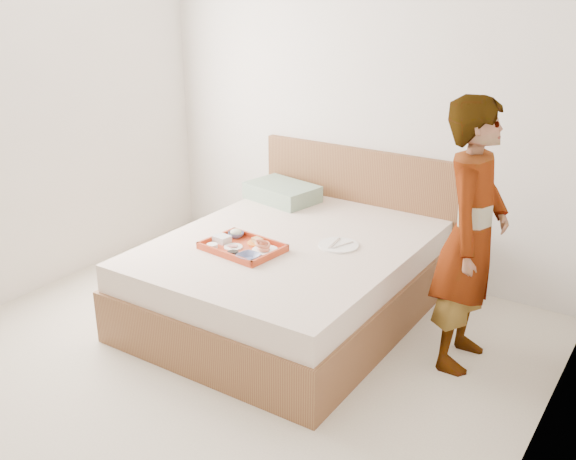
% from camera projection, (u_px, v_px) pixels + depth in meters
% --- Properties ---
extents(ground, '(3.50, 4.00, 0.01)m').
position_uv_depth(ground, '(194.00, 381.00, 3.75)').
color(ground, beige).
rests_on(ground, ground).
extents(wall_back, '(3.50, 0.01, 2.60)m').
position_uv_depth(wall_back, '(363.00, 101.00, 4.84)').
color(wall_back, silver).
rests_on(wall_back, ground).
extents(wall_right, '(0.01, 4.00, 2.60)m').
position_uv_depth(wall_right, '(541.00, 231.00, 2.39)').
color(wall_right, silver).
rests_on(wall_right, ground).
extents(bed, '(1.65, 2.00, 0.53)m').
position_uv_depth(bed, '(290.00, 277.00, 4.43)').
color(bed, brown).
rests_on(bed, ground).
extents(headboard, '(1.65, 0.06, 0.95)m').
position_uv_depth(headboard, '(358.00, 208.00, 5.11)').
color(headboard, brown).
rests_on(headboard, ground).
extents(pillow, '(0.59, 0.46, 0.13)m').
position_uv_depth(pillow, '(282.00, 192.00, 5.10)').
color(pillow, '#8E9D8E').
rests_on(pillow, bed).
extents(tray, '(0.52, 0.40, 0.04)m').
position_uv_depth(tray, '(243.00, 247.00, 4.18)').
color(tray, '#BD3D18').
rests_on(tray, bed).
extents(prawn_plate, '(0.19, 0.19, 0.01)m').
position_uv_depth(prawn_plate, '(265.00, 250.00, 4.14)').
color(prawn_plate, white).
rests_on(prawn_plate, tray).
extents(navy_bowl_big, '(0.15, 0.15, 0.03)m').
position_uv_depth(navy_bowl_big, '(248.00, 257.00, 4.01)').
color(navy_bowl_big, navy).
rests_on(navy_bowl_big, tray).
extents(sauce_dish, '(0.08, 0.08, 0.03)m').
position_uv_depth(sauce_dish, '(233.00, 254.00, 4.07)').
color(sauce_dish, black).
rests_on(sauce_dish, tray).
extents(meat_plate, '(0.13, 0.13, 0.01)m').
position_uv_depth(meat_plate, '(233.00, 247.00, 4.19)').
color(meat_plate, white).
rests_on(meat_plate, tray).
extents(bread_plate, '(0.13, 0.13, 0.01)m').
position_uv_depth(bread_plate, '(256.00, 243.00, 4.25)').
color(bread_plate, orange).
rests_on(bread_plate, tray).
extents(salad_bowl, '(0.12, 0.12, 0.03)m').
position_uv_depth(salad_bowl, '(236.00, 235.00, 4.36)').
color(salad_bowl, navy).
rests_on(salad_bowl, tray).
extents(plastic_tub, '(0.11, 0.09, 0.04)m').
position_uv_depth(plastic_tub, '(222.00, 239.00, 4.27)').
color(plastic_tub, silver).
rests_on(plastic_tub, tray).
extents(cheese_round, '(0.08, 0.08, 0.02)m').
position_uv_depth(cheese_round, '(212.00, 246.00, 4.19)').
color(cheese_round, white).
rests_on(cheese_round, tray).
extents(dinner_plate, '(0.31, 0.31, 0.01)m').
position_uv_depth(dinner_plate, '(339.00, 245.00, 4.25)').
color(dinner_plate, white).
rests_on(dinner_plate, bed).
extents(person, '(0.41, 0.60, 1.59)m').
position_uv_depth(person, '(471.00, 237.00, 3.69)').
color(person, silver).
rests_on(person, ground).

